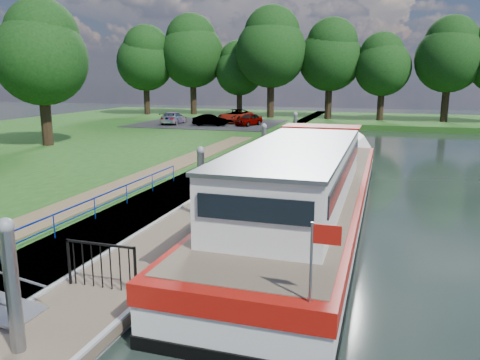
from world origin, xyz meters
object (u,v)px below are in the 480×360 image
(car_a, at_px, (249,119))
(car_c, at_px, (173,118))
(car_b, at_px, (210,120))
(pontoon, at_px, (239,193))
(car_d, at_px, (235,116))
(barge, at_px, (312,189))

(car_a, height_order, car_c, car_c)
(car_a, xyz_separation_m, car_b, (-3.46, -1.45, -0.03))
(pontoon, distance_m, car_a, 24.68)
(pontoon, distance_m, car_c, 27.06)
(car_c, relative_size, car_d, 0.86)
(car_a, xyz_separation_m, car_d, (-2.19, 2.50, 0.10))
(car_a, relative_size, car_b, 1.03)
(barge, relative_size, car_d, 4.41)
(car_a, relative_size, car_c, 0.81)
(car_a, bearing_deg, car_c, -157.75)
(car_b, bearing_deg, car_a, -72.36)
(car_b, xyz_separation_m, car_d, (1.27, 3.95, 0.13))
(barge, bearing_deg, car_a, 111.36)
(barge, bearing_deg, car_d, 113.46)
(pontoon, bearing_deg, car_d, 108.19)
(barge, bearing_deg, car_b, 119.13)
(car_c, xyz_separation_m, car_d, (5.45, 3.23, 0.07))
(pontoon, height_order, car_a, car_a)
(car_b, distance_m, car_d, 4.16)
(car_a, xyz_separation_m, car_c, (-7.64, -0.72, 0.03))
(barge, xyz_separation_m, car_a, (-10.05, 25.69, 0.32))
(car_b, height_order, car_d, car_d)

